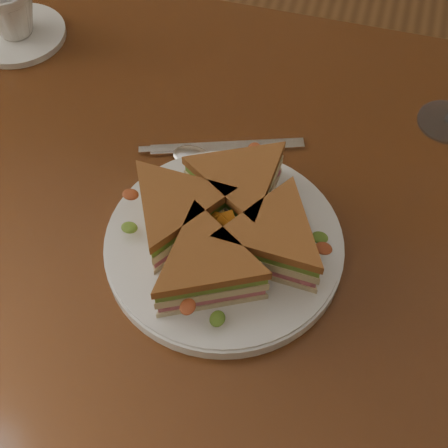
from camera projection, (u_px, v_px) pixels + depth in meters
The scene contains 9 objects.
ground at pixel (212, 409), 1.37m from camera, with size 6.00×6.00×0.00m, color brown.
table at pixel (204, 249), 0.84m from camera, with size 1.20×0.80×0.75m.
plate at pixel (224, 245), 0.72m from camera, with size 0.27×0.27×0.02m, color silver.
sandwich_wedges at pixel (224, 227), 0.69m from camera, with size 0.26×0.26×0.06m.
crisps_mound at pixel (224, 229), 0.69m from camera, with size 0.09×0.09×0.05m, color #C06B18, non-canonical shape.
spoon at pixel (207, 163), 0.79m from camera, with size 0.18×0.05×0.01m.
knife at pixel (216, 148), 0.81m from camera, with size 0.21×0.08×0.00m.
saucer at pixel (18, 35), 0.94m from camera, with size 0.14×0.14×0.01m, color silver.
coffee_cup at pixel (10, 11), 0.90m from camera, with size 0.08×0.08×0.07m, color silver.
Camera 1 is at (0.15, -0.43, 1.36)m, focal length 50.00 mm.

